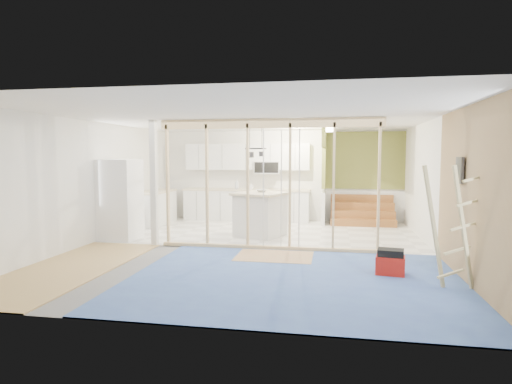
% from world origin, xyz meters
% --- Properties ---
extents(room, '(7.01, 8.01, 2.61)m').
position_xyz_m(room, '(0.00, 0.00, 1.30)').
color(room, slate).
rests_on(room, ground).
extents(floor_overlays, '(7.00, 8.00, 0.03)m').
position_xyz_m(floor_overlays, '(0.07, 0.06, 0.01)').
color(floor_overlays, white).
rests_on(floor_overlays, room).
extents(stud_frame, '(4.66, 0.14, 2.60)m').
position_xyz_m(stud_frame, '(-0.22, -0.00, 1.58)').
color(stud_frame, '#E5C18C').
rests_on(stud_frame, room).
extents(base_cabinets, '(4.45, 2.24, 0.93)m').
position_xyz_m(base_cabinets, '(-1.61, 3.36, 0.47)').
color(base_cabinets, silver).
rests_on(base_cabinets, room).
extents(upper_cabinets, '(3.60, 0.41, 0.85)m').
position_xyz_m(upper_cabinets, '(-0.84, 3.82, 1.82)').
color(upper_cabinets, silver).
rests_on(upper_cabinets, room).
extents(green_partition, '(2.25, 1.51, 2.60)m').
position_xyz_m(green_partition, '(2.04, 3.66, 0.94)').
color(green_partition, olive).
rests_on(green_partition, room).
extents(pot_rack, '(0.52, 0.52, 0.72)m').
position_xyz_m(pot_rack, '(-0.31, 1.89, 2.00)').
color(pot_rack, black).
rests_on(pot_rack, room).
extents(sheathing_panel, '(0.02, 4.00, 2.60)m').
position_xyz_m(sheathing_panel, '(3.48, -2.00, 1.30)').
color(sheathing_panel, '#9E8656').
rests_on(sheathing_panel, room).
extents(electrical_panel, '(0.04, 0.30, 0.40)m').
position_xyz_m(electrical_panel, '(3.43, -1.40, 1.65)').
color(electrical_panel, '#38383D').
rests_on(electrical_panel, room).
extents(ceiling_light, '(0.32, 0.32, 0.08)m').
position_xyz_m(ceiling_light, '(1.40, 3.00, 2.54)').
color(ceiling_light, '#FFEABF').
rests_on(ceiling_light, room).
extents(fridge, '(0.81, 0.78, 1.79)m').
position_xyz_m(fridge, '(-3.09, 0.45, 0.90)').
color(fridge, white).
rests_on(fridge, room).
extents(island, '(1.36, 1.36, 1.03)m').
position_xyz_m(island, '(-0.10, 1.37, 0.51)').
color(island, silver).
rests_on(island, room).
extents(bowl, '(0.33, 0.33, 0.06)m').
position_xyz_m(bowl, '(-0.09, 1.51, 1.06)').
color(bowl, beige).
rests_on(bowl, island).
extents(soap_bottle_a, '(0.14, 0.14, 0.28)m').
position_xyz_m(soap_bottle_a, '(-1.18, 3.65, 1.07)').
color(soap_bottle_a, '#ABB1BF').
rests_on(soap_bottle_a, base_cabinets).
extents(soap_bottle_b, '(0.09, 0.09, 0.18)m').
position_xyz_m(soap_bottle_b, '(-0.73, 3.59, 1.02)').
color(soap_bottle_b, white).
rests_on(soap_bottle_b, base_cabinets).
extents(toolbox, '(0.48, 0.39, 0.41)m').
position_xyz_m(toolbox, '(2.45, -1.47, 0.20)').
color(toolbox, red).
rests_on(toolbox, room).
extents(ladder, '(0.91, 0.21, 1.73)m').
position_xyz_m(ladder, '(3.17, -2.12, 0.88)').
color(ladder, tan).
rests_on(ladder, room).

